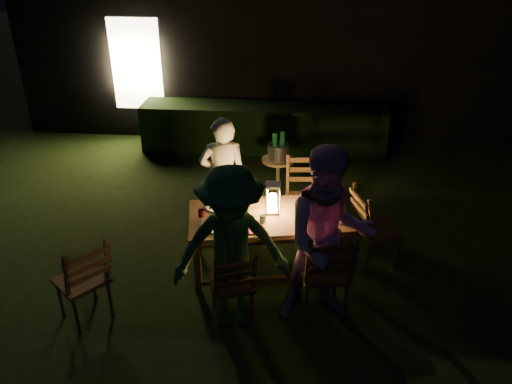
# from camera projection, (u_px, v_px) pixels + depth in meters

# --- Properties ---
(garden_envelope) EXTENTS (40.00, 40.00, 3.20)m
(garden_envelope) POSITION_uv_depth(u_px,v_px,m) (296.00, 34.00, 10.25)
(garden_envelope) COLOR black
(garden_envelope) RESTS_ON ground
(dining_table) EXTENTS (1.85, 1.17, 0.71)m
(dining_table) POSITION_uv_depth(u_px,v_px,m) (268.00, 221.00, 5.44)
(dining_table) COLOR #442716
(dining_table) RESTS_ON ground
(chair_near_left) EXTENTS (0.51, 0.53, 0.89)m
(chair_near_left) POSITION_uv_depth(u_px,v_px,m) (233.00, 296.00, 4.89)
(chair_near_left) COLOR #442716
(chair_near_left) RESTS_ON ground
(chair_near_right) EXTENTS (0.57, 0.60, 1.06)m
(chair_near_right) POSITION_uv_depth(u_px,v_px,m) (323.00, 286.00, 4.95)
(chair_near_right) COLOR #442716
(chair_near_right) RESTS_ON ground
(chair_far_left) EXTENTS (0.44, 0.47, 0.91)m
(chair_far_left) POSITION_uv_depth(u_px,v_px,m) (225.00, 216.00, 6.24)
(chair_far_left) COLOR #442716
(chair_far_left) RESTS_ON ground
(chair_far_right) EXTENTS (0.49, 0.52, 1.01)m
(chair_far_right) POSITION_uv_depth(u_px,v_px,m) (304.00, 210.00, 6.33)
(chair_far_right) COLOR #442716
(chair_far_right) RESTS_ON ground
(chair_end) EXTENTS (0.59, 0.57, 1.00)m
(chair_end) POSITION_uv_depth(u_px,v_px,m) (375.00, 241.00, 5.71)
(chair_end) COLOR #442716
(chair_end) RESTS_ON ground
(chair_spare) EXTENTS (0.64, 0.64, 0.98)m
(chair_spare) POSITION_uv_depth(u_px,v_px,m) (85.00, 293.00, 4.88)
(chair_spare) COLOR #442716
(chair_spare) RESTS_ON ground
(person_house_side) EXTENTS (0.63, 0.48, 1.56)m
(person_house_side) POSITION_uv_depth(u_px,v_px,m) (223.00, 178.00, 6.06)
(person_house_side) COLOR silver
(person_house_side) RESTS_ON ground
(person_opp_right) EXTENTS (1.00, 0.85, 1.82)m
(person_opp_right) POSITION_uv_depth(u_px,v_px,m) (328.00, 238.00, 4.63)
(person_opp_right) COLOR #C788C1
(person_opp_right) RESTS_ON ground
(person_opp_left) EXTENTS (1.19, 0.83, 1.69)m
(person_opp_left) POSITION_uv_depth(u_px,v_px,m) (231.00, 250.00, 4.58)
(person_opp_left) COLOR #2C592C
(person_opp_left) RESTS_ON ground
(lantern) EXTENTS (0.16, 0.16, 0.35)m
(lantern) POSITION_uv_depth(u_px,v_px,m) (273.00, 200.00, 5.38)
(lantern) COLOR white
(lantern) RESTS_ON dining_table
(plate_far_left) EXTENTS (0.25, 0.25, 0.01)m
(plate_far_left) POSITION_uv_depth(u_px,v_px,m) (217.00, 207.00, 5.54)
(plate_far_left) COLOR white
(plate_far_left) RESTS_ON dining_table
(plate_near_left) EXTENTS (0.25, 0.25, 0.01)m
(plate_near_left) POSITION_uv_depth(u_px,v_px,m) (219.00, 228.00, 5.16)
(plate_near_left) COLOR white
(plate_near_left) RESTS_ON dining_table
(plate_far_right) EXTENTS (0.25, 0.25, 0.01)m
(plate_far_right) POSITION_uv_depth(u_px,v_px,m) (306.00, 203.00, 5.64)
(plate_far_right) COLOR white
(plate_far_right) RESTS_ON dining_table
(plate_near_right) EXTENTS (0.25, 0.25, 0.01)m
(plate_near_right) POSITION_uv_depth(u_px,v_px,m) (314.00, 223.00, 5.25)
(plate_near_right) COLOR white
(plate_near_right) RESTS_ON dining_table
(wineglass_a) EXTENTS (0.06, 0.06, 0.18)m
(wineglass_a) POSITION_uv_depth(u_px,v_px,m) (239.00, 197.00, 5.58)
(wineglass_a) COLOR #59070F
(wineglass_a) RESTS_ON dining_table
(wineglass_b) EXTENTS (0.06, 0.06, 0.18)m
(wineglass_b) POSITION_uv_depth(u_px,v_px,m) (202.00, 217.00, 5.19)
(wineglass_b) COLOR #59070F
(wineglass_b) RESTS_ON dining_table
(wineglass_c) EXTENTS (0.06, 0.06, 0.18)m
(wineglass_c) POSITION_uv_depth(u_px,v_px,m) (301.00, 220.00, 5.15)
(wineglass_c) COLOR #59070F
(wineglass_c) RESTS_ON dining_table
(wineglass_d) EXTENTS (0.06, 0.06, 0.18)m
(wineglass_d) POSITION_uv_depth(u_px,v_px,m) (321.00, 197.00, 5.58)
(wineglass_d) COLOR #59070F
(wineglass_d) RESTS_ON dining_table
(wineglass_e) EXTENTS (0.06, 0.06, 0.18)m
(wineglass_e) POSITION_uv_depth(u_px,v_px,m) (263.00, 223.00, 5.09)
(wineglass_e) COLOR silver
(wineglass_e) RESTS_ON dining_table
(bottle_table) EXTENTS (0.07, 0.07, 0.28)m
(bottle_table) POSITION_uv_depth(u_px,v_px,m) (245.00, 205.00, 5.32)
(bottle_table) COLOR #0F471E
(bottle_table) RESTS_ON dining_table
(napkin_left) EXTENTS (0.18, 0.14, 0.01)m
(napkin_left) POSITION_uv_depth(u_px,v_px,m) (258.00, 231.00, 5.11)
(napkin_left) COLOR red
(napkin_left) RESTS_ON dining_table
(napkin_right) EXTENTS (0.18, 0.14, 0.01)m
(napkin_right) POSITION_uv_depth(u_px,v_px,m) (325.00, 226.00, 5.19)
(napkin_right) COLOR red
(napkin_right) RESTS_ON dining_table
(phone) EXTENTS (0.14, 0.07, 0.01)m
(phone) POSITION_uv_depth(u_px,v_px,m) (212.00, 233.00, 5.08)
(phone) COLOR black
(phone) RESTS_ON dining_table
(side_table) EXTENTS (0.46, 0.46, 0.62)m
(side_table) POSITION_uv_depth(u_px,v_px,m) (278.00, 164.00, 7.01)
(side_table) COLOR olive
(side_table) RESTS_ON ground
(ice_bucket) EXTENTS (0.30, 0.30, 0.22)m
(ice_bucket) POSITION_uv_depth(u_px,v_px,m) (278.00, 152.00, 6.92)
(ice_bucket) COLOR #A5A8AD
(ice_bucket) RESTS_ON side_table
(bottle_bucket_a) EXTENTS (0.07, 0.07, 0.32)m
(bottle_bucket_a) POSITION_uv_depth(u_px,v_px,m) (275.00, 149.00, 6.87)
(bottle_bucket_a) COLOR #0F471E
(bottle_bucket_a) RESTS_ON side_table
(bottle_bucket_b) EXTENTS (0.07, 0.07, 0.32)m
(bottle_bucket_b) POSITION_uv_depth(u_px,v_px,m) (282.00, 147.00, 6.93)
(bottle_bucket_b) COLOR #0F471E
(bottle_bucket_b) RESTS_ON side_table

